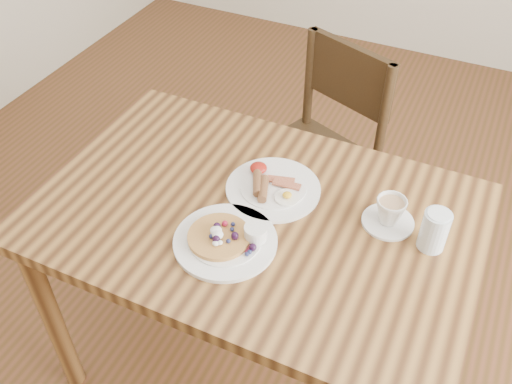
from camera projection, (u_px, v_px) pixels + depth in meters
ground at (256, 358)px, 2.07m from camera, size 5.00×5.00×0.00m
dining_table at (256, 236)px, 1.63m from camera, size 1.20×0.80×0.75m
chair_far at (319, 149)px, 2.18m from camera, size 0.54×0.54×0.88m
pancake_plate at (227, 239)px, 1.47m from camera, size 0.27×0.27×0.06m
breakfast_plate at (272, 187)px, 1.62m from camera, size 0.27×0.27×0.04m
teacup_saucer at (390, 213)px, 1.50m from camera, size 0.14×0.14×0.08m
water_glass at (434, 230)px, 1.43m from camera, size 0.07×0.07×0.11m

